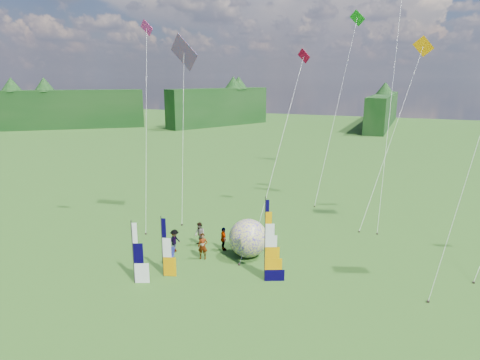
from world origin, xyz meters
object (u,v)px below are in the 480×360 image
at_px(feather_banner_main, 265,241).
at_px(spectator_d, 224,239).
at_px(spectator_c, 175,241).
at_px(bol_inflatable, 248,238).
at_px(kite_whale, 394,71).
at_px(side_banner_left, 162,247).
at_px(side_banner_far, 133,253).
at_px(spectator_a, 203,246).
at_px(spectator_b, 200,234).
at_px(camp_chair, 169,255).

height_order(feather_banner_main, spectator_d, feather_banner_main).
bearing_deg(spectator_c, bol_inflatable, -67.55).
distance_m(bol_inflatable, kite_whale, 18.91).
bearing_deg(feather_banner_main, spectator_c, 141.86).
distance_m(feather_banner_main, side_banner_left, 5.85).
bearing_deg(feather_banner_main, side_banner_far, -179.99).
bearing_deg(feather_banner_main, spectator_d, 117.25).
bearing_deg(kite_whale, side_banner_far, -131.26).
height_order(spectator_a, kite_whale, kite_whale).
bearing_deg(spectator_b, camp_chair, -65.32).
bearing_deg(side_banner_far, camp_chair, 60.66).
relative_size(side_banner_left, kite_whale, 0.15).
distance_m(feather_banner_main, camp_chair, 6.52).
height_order(side_banner_far, spectator_a, side_banner_far).
xyz_separation_m(spectator_d, kite_whale, (8.92, 13.81, 10.86)).
bearing_deg(spectator_d, camp_chair, 105.81).
bearing_deg(spectator_a, bol_inflatable, 13.76).
distance_m(feather_banner_main, spectator_d, 5.30).
distance_m(spectator_a, camp_chair, 2.17).
height_order(side_banner_left, camp_chair, side_banner_left).
xyz_separation_m(spectator_a, spectator_d, (0.62, 1.75, -0.06)).
xyz_separation_m(bol_inflatable, camp_chair, (-4.13, -2.82, -0.73)).
height_order(feather_banner_main, side_banner_far, feather_banner_main).
xyz_separation_m(bol_inflatable, kite_whale, (7.06, 14.11, 10.42)).
bearing_deg(feather_banner_main, camp_chair, 155.40).
height_order(spectator_a, spectator_d, spectator_a).
relative_size(bol_inflatable, spectator_d, 1.56).
bearing_deg(side_banner_left, side_banner_far, -142.53).
bearing_deg(bol_inflatable, spectator_c, -165.85).
xyz_separation_m(spectator_b, camp_chair, (-0.46, -3.20, -0.32)).
relative_size(spectator_b, camp_chair, 1.66).
bearing_deg(feather_banner_main, spectator_b, 126.43).
xyz_separation_m(side_banner_left, side_banner_far, (-0.99, -1.37, 0.02)).
distance_m(spectator_a, spectator_b, 2.19).
xyz_separation_m(spectator_b, kite_whale, (10.73, 13.72, 10.83)).
xyz_separation_m(feather_banner_main, bol_inflatable, (-2.11, 2.84, -1.16)).
relative_size(spectator_a, kite_whale, 0.07).
distance_m(spectator_c, camp_chair, 1.75).
xyz_separation_m(side_banner_left, camp_chair, (-0.65, 1.64, -1.26)).
relative_size(side_banner_left, spectator_b, 2.15).
relative_size(feather_banner_main, side_banner_far, 1.35).
distance_m(feather_banner_main, side_banner_far, 7.25).
distance_m(spectator_b, camp_chair, 3.25).
xyz_separation_m(spectator_b, spectator_d, (1.81, -0.09, -0.03)).
bearing_deg(camp_chair, side_banner_far, -97.65).
height_order(side_banner_far, bol_inflatable, side_banner_far).
xyz_separation_m(side_banner_left, spectator_a, (1.00, 3.01, -0.91)).
xyz_separation_m(spectator_d, camp_chair, (-2.27, -3.12, -0.29)).
height_order(spectator_c, camp_chair, spectator_c).
relative_size(side_banner_far, bol_inflatable, 1.45).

